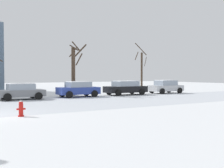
% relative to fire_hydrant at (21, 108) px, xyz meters
% --- Properties ---
extents(fire_hydrant, '(0.44, 0.30, 0.82)m').
position_rel_fire_hydrant_xyz_m(fire_hydrant, '(0.00, 0.00, 0.00)').
color(fire_hydrant, red).
rests_on(fire_hydrant, ground).
extents(parked_car_gray, '(3.85, 2.12, 1.41)m').
position_rel_fire_hydrant_xyz_m(parked_car_gray, '(2.18, 9.88, 0.31)').
color(parked_car_gray, slate).
rests_on(parked_car_gray, ground).
extents(parked_car_blue, '(3.93, 2.03, 1.49)m').
position_rel_fire_hydrant_xyz_m(parked_car_blue, '(7.58, 10.08, 0.35)').
color(parked_car_blue, '#283D93').
rests_on(parked_car_blue, ground).
extents(parked_car_black, '(4.52, 2.08, 1.50)m').
position_rel_fire_hydrant_xyz_m(parked_car_black, '(12.97, 10.05, 0.35)').
color(parked_car_black, black).
rests_on(parked_car_black, ground).
extents(parked_car_silver, '(4.03, 2.02, 1.52)m').
position_rel_fire_hydrant_xyz_m(parked_car_silver, '(18.37, 9.85, 0.36)').
color(parked_car_silver, silver).
rests_on(parked_car_silver, ground).
extents(tree_far_left, '(1.70, 2.01, 6.01)m').
position_rel_fire_hydrant_xyz_m(tree_far_left, '(17.50, 13.33, 2.33)').
color(tree_far_left, '#423326').
rests_on(tree_far_left, ground).
extents(tree_far_right, '(1.78, 1.92, 5.46)m').
position_rel_fire_hydrant_xyz_m(tree_far_right, '(8.00, 12.11, 2.35)').
color(tree_far_right, '#423326').
rests_on(tree_far_right, ground).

